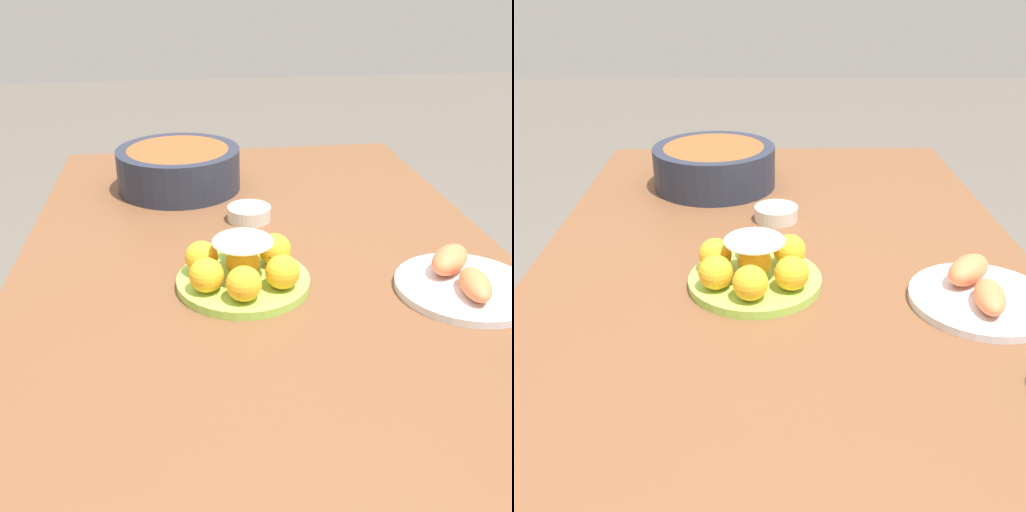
{
  "view_description": "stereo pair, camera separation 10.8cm",
  "coord_description": "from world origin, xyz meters",
  "views": [
    {
      "loc": [
        -0.99,
        0.15,
        1.26
      ],
      "look_at": [
        -0.03,
        0.03,
        0.77
      ],
      "focal_mm": 42.0,
      "sensor_mm": 36.0,
      "label": 1
    },
    {
      "loc": [
        -1.0,
        0.04,
        1.26
      ],
      "look_at": [
        -0.03,
        0.03,
        0.77
      ],
      "focal_mm": 42.0,
      "sensor_mm": 36.0,
      "label": 2
    }
  ],
  "objects": [
    {
      "name": "serving_bowl",
      "position": [
        0.45,
        0.16,
        0.78
      ],
      "size": [
        0.31,
        0.31,
        0.1
      ],
      "color": "#232838",
      "rests_on": "dining_table"
    },
    {
      "name": "dining_table",
      "position": [
        0.0,
        0.0,
        0.65
      ],
      "size": [
        1.55,
        0.96,
        0.73
      ],
      "color": "brown",
      "rests_on": "ground_plane"
    },
    {
      "name": "seafood_platter",
      "position": [
        -0.13,
        -0.33,
        0.75
      ],
      "size": [
        0.24,
        0.24,
        0.06
      ],
      "color": "silver",
      "rests_on": "dining_table"
    },
    {
      "name": "sauce_bowl",
      "position": [
        0.23,
        0.01,
        0.75
      ],
      "size": [
        0.1,
        0.1,
        0.03
      ],
      "color": "beige",
      "rests_on": "dining_table"
    },
    {
      "name": "cake_plate",
      "position": [
        -0.07,
        0.06,
        0.77
      ],
      "size": [
        0.24,
        0.24,
        0.1
      ],
      "color": "#99CC4C",
      "rests_on": "dining_table"
    }
  ]
}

